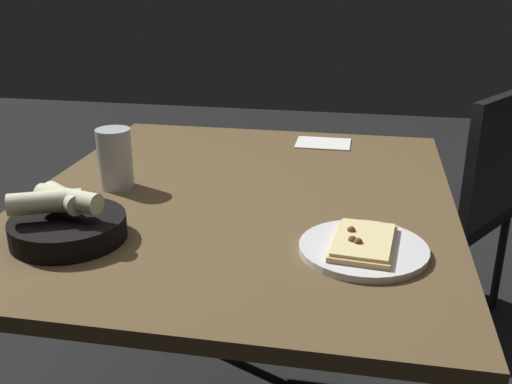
# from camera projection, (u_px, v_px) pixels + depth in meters

# --- Properties ---
(dining_table) EXTENTS (0.97, 1.14, 0.76)m
(dining_table) POSITION_uv_depth(u_px,v_px,m) (241.00, 218.00, 1.41)
(dining_table) COLOR brown
(dining_table) RESTS_ON ground
(pizza_plate) EXTENTS (0.24, 0.24, 0.04)m
(pizza_plate) POSITION_uv_depth(u_px,v_px,m) (363.00, 247.00, 1.10)
(pizza_plate) COLOR silver
(pizza_plate) RESTS_ON dining_table
(bread_basket) EXTENTS (0.22, 0.22, 0.11)m
(bread_basket) POSITION_uv_depth(u_px,v_px,m) (66.00, 222.00, 1.15)
(bread_basket) COLOR black
(bread_basket) RESTS_ON dining_table
(beer_glass) EXTENTS (0.08, 0.08, 0.14)m
(beer_glass) POSITION_uv_depth(u_px,v_px,m) (115.00, 162.00, 1.41)
(beer_glass) COLOR silver
(beer_glass) RESTS_ON dining_table
(napkin) EXTENTS (0.16, 0.12, 0.00)m
(napkin) POSITION_uv_depth(u_px,v_px,m) (323.00, 143.00, 1.77)
(napkin) COLOR white
(napkin) RESTS_ON dining_table
(chair_near) EXTENTS (0.61, 0.61, 0.88)m
(chair_near) POSITION_uv_depth(u_px,v_px,m) (459.00, 194.00, 2.08)
(chair_near) COLOR black
(chair_near) RESTS_ON ground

